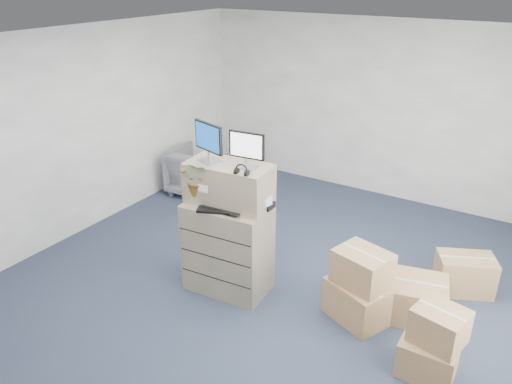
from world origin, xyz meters
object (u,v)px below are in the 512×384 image
monitor_left (209,140)px  water_bottle (238,197)px  monitor_right (247,148)px  office_chair (197,169)px  potted_plant (200,184)px  filing_cabinet_lower (228,248)px  keyboard (222,209)px

monitor_left → water_bottle: monitor_left is taller
monitor_right → office_chair: monitor_right is taller
potted_plant → office_chair: (-1.72, 2.08, -0.89)m
potted_plant → monitor_left: bearing=61.1°
potted_plant → office_chair: 2.85m
filing_cabinet_lower → monitor_right: size_ratio=2.72×
monitor_left → office_chair: size_ratio=0.52×
filing_cabinet_lower → keyboard: bearing=-81.3°
keyboard → water_bottle: 0.21m
monitor_left → potted_plant: bearing=-102.5°
filing_cabinet_lower → monitor_right: monitor_right is taller
monitor_left → monitor_right: 0.45m
monitor_right → potted_plant: size_ratio=0.93×
filing_cabinet_lower → office_chair: size_ratio=1.29×
keyboard → potted_plant: 0.38m
monitor_left → keyboard: size_ratio=0.83×
keyboard → office_chair: bearing=110.7°
office_chair → filing_cabinet_lower: bearing=131.6°
monitor_left → keyboard: 0.75m
potted_plant → office_chair: bearing=129.7°
monitor_right → water_bottle: 0.57m
filing_cabinet_lower → monitor_right: bearing=11.3°
water_bottle → potted_plant: size_ratio=0.56×
monitor_right → potted_plant: (-0.50, -0.17, -0.45)m
monitor_left → monitor_right: bearing=24.2°
monitor_right → office_chair: bearing=133.6°
monitor_left → water_bottle: size_ratio=1.84×
monitor_right → monitor_left: bearing=-177.9°
office_chair → potted_plant: bearing=125.8°
monitor_left → keyboard: (0.25, -0.13, -0.69)m
monitor_right → keyboard: 0.72m
filing_cabinet_lower → keyboard: 0.57m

